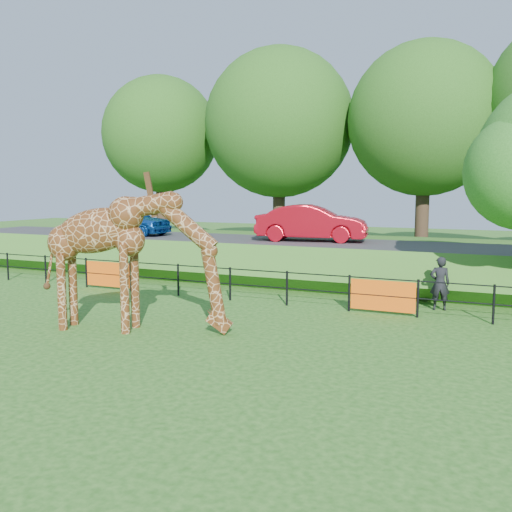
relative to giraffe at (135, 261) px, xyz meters
The scene contains 9 objects.
ground 4.57m from the giraffe, 55.09° to the right, with size 90.00×90.00×0.00m, color #1F5415.
giraffe is the anchor object (origin of this frame).
perimeter_fence 5.30m from the giraffe, 62.21° to the left, with size 28.07×0.10×1.10m, color black, non-canonical shape.
embankment 12.35m from the giraffe, 78.73° to the left, with size 40.00×9.00×1.30m, color #1F5415.
road 10.84m from the giraffe, 77.18° to the left, with size 40.00×5.00×0.12m, color #2D2D2F.
car_blue 13.35m from the giraffe, 127.58° to the left, with size 1.70×4.21×1.44m, color #1655B3.
car_red 11.20m from the giraffe, 85.22° to the left, with size 1.63×4.68×1.54m, color red.
visitor 9.07m from the giraffe, 40.64° to the left, with size 0.59×0.39×1.63m, color black.
bg_tree_line 19.79m from the giraffe, 76.98° to the left, with size 37.30×8.80×11.82m.
Camera 1 is at (6.42, -8.42, 3.69)m, focal length 40.00 mm.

